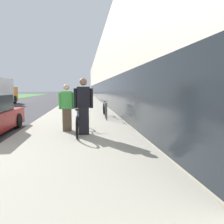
{
  "coord_description": "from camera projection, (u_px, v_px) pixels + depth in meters",
  "views": [
    {
      "loc": [
        6.12,
        -4.78,
        1.61
      ],
      "look_at": [
        8.33,
        13.09,
        -0.33
      ],
      "focal_mm": 35.0,
      "sensor_mm": 36.0,
      "label": 1
    }
  ],
  "objects": [
    {
      "name": "person_bystander",
      "position": [
        67.0,
        108.0,
        7.67
      ],
      "size": [
        0.56,
        0.22,
        1.65
      ],
      "color": "brown",
      "rests_on": "sidewalk_slab"
    },
    {
      "name": "bike_rack_hoop",
      "position": [
        106.0,
        109.0,
        10.53
      ],
      "size": [
        0.05,
        0.6,
        0.84
      ],
      "color": "#4C4C51",
      "rests_on": "sidewalk_slab"
    },
    {
      "name": "sidewalk_slab",
      "position": [
        82.0,
        102.0,
        25.56
      ],
      "size": [
        4.07,
        70.0,
        0.11
      ],
      "color": "#A39E8E",
      "rests_on": "ground"
    },
    {
      "name": "tandem_bicycle",
      "position": [
        78.0,
        121.0,
        7.48
      ],
      "size": [
        0.52,
        2.8,
        0.88
      ],
      "color": "black",
      "rests_on": "sidewalk_slab"
    },
    {
      "name": "storefront_facade",
      "position": [
        128.0,
        76.0,
        33.95
      ],
      "size": [
        10.01,
        70.0,
        6.98
      ],
      "color": "beige",
      "rests_on": "ground"
    },
    {
      "name": "person_rider",
      "position": [
        84.0,
        106.0,
        7.08
      ],
      "size": [
        0.62,
        0.24,
        1.83
      ],
      "color": "black",
      "rests_on": "sidewalk_slab"
    },
    {
      "name": "cruiser_bike_nearest",
      "position": [
        105.0,
        109.0,
        11.99
      ],
      "size": [
        0.52,
        1.71,
        0.84
      ],
      "color": "black",
      "rests_on": "sidewalk_slab"
    }
  ]
}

